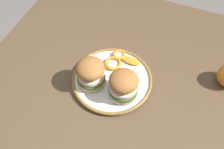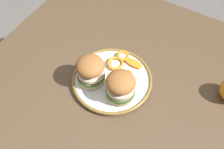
# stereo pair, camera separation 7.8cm
# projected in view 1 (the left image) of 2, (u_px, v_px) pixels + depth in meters

# --- Properties ---
(dining_table) EXTENTS (1.15, 0.99, 0.71)m
(dining_table) POSITION_uv_depth(u_px,v_px,m) (109.00, 114.00, 0.98)
(dining_table) COLOR brown
(dining_table) RESTS_ON ground
(dinner_plate) EXTENTS (0.28, 0.28, 0.02)m
(dinner_plate) POSITION_uv_depth(u_px,v_px,m) (112.00, 80.00, 0.94)
(dinner_plate) COLOR white
(dinner_plate) RESTS_ON dining_table
(sandwich_half_left) EXTENTS (0.10, 0.10, 0.10)m
(sandwich_half_left) POSITION_uv_depth(u_px,v_px,m) (123.00, 85.00, 0.86)
(sandwich_half_left) COLOR beige
(sandwich_half_left) RESTS_ON dinner_plate
(sandwich_half_right) EXTENTS (0.11, 0.11, 0.10)m
(sandwich_half_right) POSITION_uv_depth(u_px,v_px,m) (91.00, 73.00, 0.89)
(sandwich_half_right) COLOR beige
(sandwich_half_right) RESTS_ON dinner_plate
(orange_peel_curled) EXTENTS (0.08, 0.08, 0.01)m
(orange_peel_curled) POSITION_uv_depth(u_px,v_px,m) (113.00, 63.00, 0.97)
(orange_peel_curled) COLOR orange
(orange_peel_curled) RESTS_ON dinner_plate
(orange_peel_strip_long) EXTENTS (0.04, 0.08, 0.01)m
(orange_peel_strip_long) POSITION_uv_depth(u_px,v_px,m) (131.00, 61.00, 0.98)
(orange_peel_strip_long) COLOR orange
(orange_peel_strip_long) RESTS_ON dinner_plate
(orange_peel_strip_short) EXTENTS (0.07, 0.06, 0.01)m
(orange_peel_strip_short) POSITION_uv_depth(u_px,v_px,m) (128.00, 75.00, 0.94)
(orange_peel_strip_short) COLOR orange
(orange_peel_strip_short) RESTS_ON dinner_plate
(orange_peel_small_curl) EXTENTS (0.06, 0.06, 0.01)m
(orange_peel_small_curl) POSITION_uv_depth(u_px,v_px,m) (119.00, 55.00, 0.99)
(orange_peel_small_curl) COLOR orange
(orange_peel_small_curl) RESTS_ON dinner_plate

